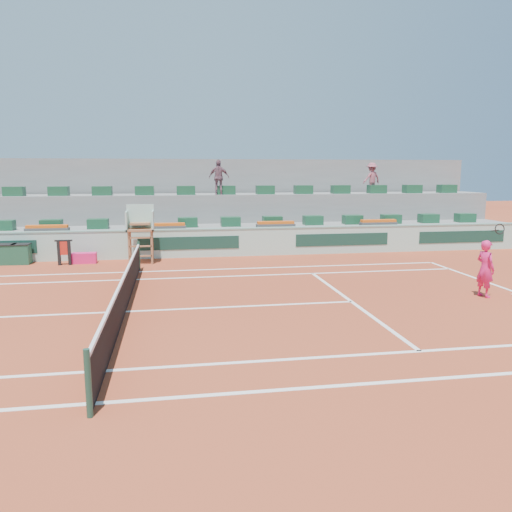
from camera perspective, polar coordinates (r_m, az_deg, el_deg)
The scene contains 18 objects.
ground at distance 14.01m, azimuth -14.71°, elevation -6.18°, with size 90.00×90.00×0.00m, color #99371D.
seating_tier_lower at distance 24.37m, azimuth -12.55°, elevation 2.00°, with size 36.00×4.00×1.20m, color gray.
seating_tier_upper at distance 25.88m, azimuth -12.42°, elevation 4.00°, with size 36.00×2.40×2.60m, color gray.
stadium_back_wall at distance 27.41m, azimuth -12.32°, elevation 6.19°, with size 36.00×0.40×4.40m, color gray.
player_bag at distance 21.75m, azimuth -19.05°, elevation -0.22°, with size 0.98×0.44×0.44m, color #ED1E6C.
spectator_mid at distance 24.95m, azimuth -4.25°, elevation 8.96°, with size 1.00×0.42×1.71m, color #79515E.
spectator_right at distance 27.30m, azimuth 13.08°, elevation 8.67°, with size 1.03×0.59×1.60m, color #984C58.
court_lines at distance 14.01m, azimuth -14.71°, elevation -6.16°, with size 23.89×11.09×0.01m.
tennis_net at distance 13.88m, azimuth -14.80°, elevation -4.09°, with size 0.10×11.97×1.10m.
advertising_hoarding at distance 22.19m, azimuth -12.78°, elevation 1.35°, with size 36.00×0.34×1.26m.
umpire_chair at distance 21.08m, azimuth -13.09°, elevation 3.40°, with size 1.10×0.90×2.40m.
seat_row_lower at distance 23.38m, azimuth -12.73°, elevation 3.70°, with size 32.90×0.60×0.44m.
seat_row_upper at distance 25.18m, azimuth -12.61°, elevation 7.31°, with size 32.90×0.60×0.44m.
flower_planters at distance 22.74m, azimuth -16.61°, elevation 3.16°, with size 26.80×0.36×0.28m.
drink_cooler_a at distance 22.48m, azimuth -25.23°, elevation 0.22°, with size 0.70×0.60×0.84m.
drink_cooler_b at distance 22.74m, azimuth -26.67°, elevation 0.21°, with size 0.85×0.74×0.84m.
towel_rack at distance 21.53m, azimuth -21.09°, elevation 0.61°, with size 0.68×0.11×1.03m.
tennis_player at distance 16.47m, azimuth 24.74°, elevation -1.29°, with size 0.54×0.91×2.28m.
Camera 1 is at (1.35, -13.43, 3.74)m, focal length 35.00 mm.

